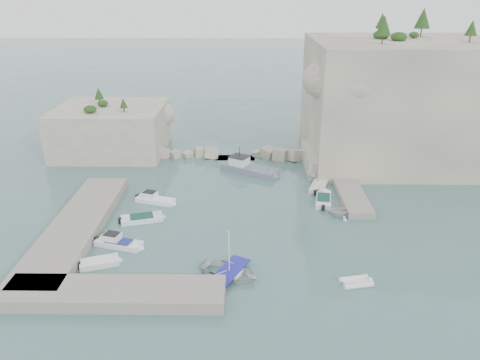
{
  "coord_description": "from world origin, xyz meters",
  "views": [
    {
      "loc": [
        0.65,
        -44.1,
        23.7
      ],
      "look_at": [
        0.0,
        6.0,
        3.0
      ],
      "focal_mm": 35.0,
      "sensor_mm": 36.0,
      "label": 1
    }
  ],
  "objects_px": {
    "tender_east_b": "(323,202)",
    "tender_east_a": "(341,216)",
    "tender_east_d": "(321,180)",
    "rowboat": "(229,276)",
    "tender_east_c": "(319,187)",
    "motorboat_d": "(119,246)",
    "inflatable_dinghy": "(356,284)",
    "motorboat_e": "(100,265)",
    "work_boat": "(249,172)",
    "motorboat_a": "(156,202)",
    "motorboat_c": "(142,221)"
  },
  "relations": [
    {
      "from": "work_boat",
      "to": "tender_east_a",
      "type": "bearing_deg",
      "value": -21.12
    },
    {
      "from": "motorboat_d",
      "to": "motorboat_c",
      "type": "bearing_deg",
      "value": 94.04
    },
    {
      "from": "inflatable_dinghy",
      "to": "tender_east_a",
      "type": "relative_size",
      "value": 0.88
    },
    {
      "from": "motorboat_c",
      "to": "tender_east_c",
      "type": "distance_m",
      "value": 22.82
    },
    {
      "from": "motorboat_e",
      "to": "motorboat_c",
      "type": "xyz_separation_m",
      "value": [
        2.08,
        8.85,
        0.0
      ]
    },
    {
      "from": "tender_east_b",
      "to": "tender_east_d",
      "type": "bearing_deg",
      "value": 3.32
    },
    {
      "from": "rowboat",
      "to": "tender_east_c",
      "type": "xyz_separation_m",
      "value": [
        10.8,
        19.93,
        0.0
      ]
    },
    {
      "from": "tender_east_a",
      "to": "motorboat_e",
      "type": "bearing_deg",
      "value": 109.52
    },
    {
      "from": "tender_east_a",
      "to": "tender_east_d",
      "type": "relative_size",
      "value": 0.84
    },
    {
      "from": "tender_east_c",
      "to": "inflatable_dinghy",
      "type": "bearing_deg",
      "value": -160.73
    },
    {
      "from": "motorboat_a",
      "to": "rowboat",
      "type": "bearing_deg",
      "value": -40.77
    },
    {
      "from": "tender_east_c",
      "to": "work_boat",
      "type": "xyz_separation_m",
      "value": [
        -8.88,
        5.16,
        0.0
      ]
    },
    {
      "from": "tender_east_b",
      "to": "motorboat_c",
      "type": "bearing_deg",
      "value": 113.74
    },
    {
      "from": "motorboat_c",
      "to": "work_boat",
      "type": "bearing_deg",
      "value": 35.1
    },
    {
      "from": "tender_east_d",
      "to": "work_boat",
      "type": "height_order",
      "value": "work_boat"
    },
    {
      "from": "tender_east_c",
      "to": "tender_east_d",
      "type": "xyz_separation_m",
      "value": [
        0.65,
        2.49,
        0.0
      ]
    },
    {
      "from": "motorboat_a",
      "to": "tender_east_a",
      "type": "distance_m",
      "value": 21.64
    },
    {
      "from": "motorboat_d",
      "to": "inflatable_dinghy",
      "type": "distance_m",
      "value": 22.88
    },
    {
      "from": "motorboat_e",
      "to": "inflatable_dinghy",
      "type": "distance_m",
      "value": 23.17
    },
    {
      "from": "motorboat_c",
      "to": "rowboat",
      "type": "xyz_separation_m",
      "value": [
        9.96,
        -10.44,
        0.0
      ]
    },
    {
      "from": "inflatable_dinghy",
      "to": "tender_east_b",
      "type": "height_order",
      "value": "tender_east_b"
    },
    {
      "from": "motorboat_e",
      "to": "motorboat_a",
      "type": "distance_m",
      "value": 13.87
    },
    {
      "from": "motorboat_a",
      "to": "motorboat_e",
      "type": "bearing_deg",
      "value": -83.6
    },
    {
      "from": "motorboat_a",
      "to": "tender_east_c",
      "type": "distance_m",
      "value": 20.66
    },
    {
      "from": "motorboat_d",
      "to": "inflatable_dinghy",
      "type": "relative_size",
      "value": 1.82
    },
    {
      "from": "tender_east_d",
      "to": "tender_east_b",
      "type": "bearing_deg",
      "value": 166.34
    },
    {
      "from": "inflatable_dinghy",
      "to": "work_boat",
      "type": "distance_m",
      "value": 27.68
    },
    {
      "from": "inflatable_dinghy",
      "to": "tender_east_c",
      "type": "xyz_separation_m",
      "value": [
        -0.18,
        21.0,
        0.0
      ]
    },
    {
      "from": "tender_east_c",
      "to": "tender_east_d",
      "type": "bearing_deg",
      "value": 4.08
    },
    {
      "from": "tender_east_c",
      "to": "work_boat",
      "type": "height_order",
      "value": "work_boat"
    },
    {
      "from": "motorboat_c",
      "to": "motorboat_a",
      "type": "height_order",
      "value": "motorboat_a"
    },
    {
      "from": "tender_east_a",
      "to": "tender_east_b",
      "type": "distance_m",
      "value": 4.0
    },
    {
      "from": "tender_east_d",
      "to": "work_boat",
      "type": "xyz_separation_m",
      "value": [
        -9.54,
        2.67,
        0.0
      ]
    },
    {
      "from": "motorboat_c",
      "to": "work_boat",
      "type": "relative_size",
      "value": 0.55
    },
    {
      "from": "motorboat_a",
      "to": "work_boat",
      "type": "height_order",
      "value": "work_boat"
    },
    {
      "from": "motorboat_c",
      "to": "tender_east_b",
      "type": "xyz_separation_m",
      "value": [
        20.66,
        5.21,
        0.0
      ]
    },
    {
      "from": "motorboat_e",
      "to": "rowboat",
      "type": "bearing_deg",
      "value": -26.91
    },
    {
      "from": "inflatable_dinghy",
      "to": "tender_east_b",
      "type": "distance_m",
      "value": 16.72
    },
    {
      "from": "motorboat_d",
      "to": "motorboat_e",
      "type": "xyz_separation_m",
      "value": [
        -0.95,
        -3.41,
        0.0
      ]
    },
    {
      "from": "motorboat_e",
      "to": "work_boat",
      "type": "xyz_separation_m",
      "value": [
        13.95,
        23.51,
        0.0
      ]
    },
    {
      "from": "tender_east_a",
      "to": "motorboat_d",
      "type": "bearing_deg",
      "value": 102.95
    },
    {
      "from": "motorboat_d",
      "to": "tender_east_a",
      "type": "distance_m",
      "value": 24.17
    },
    {
      "from": "tender_east_a",
      "to": "work_boat",
      "type": "height_order",
      "value": "work_boat"
    },
    {
      "from": "tender_east_b",
      "to": "tender_east_a",
      "type": "bearing_deg",
      "value": -150.46
    },
    {
      "from": "tender_east_a",
      "to": "tender_east_c",
      "type": "distance_m",
      "value": 8.14
    },
    {
      "from": "rowboat",
      "to": "tender_east_a",
      "type": "xyz_separation_m",
      "value": [
        12.07,
        11.89,
        0.0
      ]
    },
    {
      "from": "motorboat_c",
      "to": "tender_east_b",
      "type": "relative_size",
      "value": 0.97
    },
    {
      "from": "motorboat_a",
      "to": "inflatable_dinghy",
      "type": "height_order",
      "value": "motorboat_a"
    },
    {
      "from": "inflatable_dinghy",
      "to": "tender_east_c",
      "type": "relative_size",
      "value": 0.53
    },
    {
      "from": "rowboat",
      "to": "work_boat",
      "type": "bearing_deg",
      "value": 22.31
    }
  ]
}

